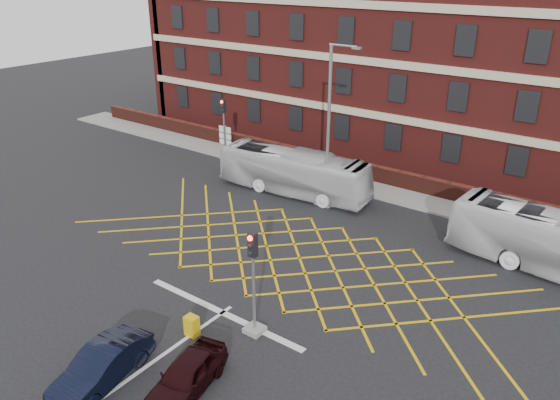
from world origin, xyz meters
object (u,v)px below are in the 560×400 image
Objects in this scene: street_lamp at (328,153)px; utility_cabinet at (192,326)px; traffic_light_far at (224,134)px; car_maroon at (187,375)px; bus_left at (294,172)px; direction_signs at (225,136)px; car_navy at (102,366)px; traffic_light_near at (254,293)px.

street_lamp reaches higher than utility_cabinet.
street_lamp is (10.22, -2.57, 1.40)m from traffic_light_far.
street_lamp is at bearing 93.39° from car_maroon.
bus_left is 17.27m from car_maroon.
street_lamp is at bearing 99.99° from utility_cabinet.
direction_signs is at bearing 128.16° from utility_cabinet.
direction_signs is at bearing 65.49° from bus_left.
bus_left is 2.43× the size of car_navy.
utility_cabinet is (12.59, -16.00, -1.35)m from traffic_light_far.
utility_cabinet is (13.03, -16.58, -0.97)m from direction_signs.
direction_signs is (-8.12, 2.92, 0.04)m from bus_left.
traffic_light_far is at bearing 68.30° from bus_left.
car_maroon is at bearing -51.36° from traffic_light_far.
traffic_light_far is 0.47× the size of street_lamp.
car_navy is 17.29m from street_lamp.
car_maroon is 24.01m from direction_signs.
car_maroon is (6.85, -15.84, -0.73)m from bus_left.
car_navy is at bearing -99.76° from utility_cabinet.
traffic_light_near is 0.47× the size of street_lamp.
car_maroon is at bearing -87.66° from traffic_light_near.
car_navy is at bearing -58.40° from direction_signs.
direction_signs is at bearing 134.62° from traffic_light_near.
bus_left is 17.79m from car_navy.
car_maroon is (2.57, 1.41, -0.05)m from car_navy.
bus_left is at bearing -19.77° from direction_signs.
traffic_light_near is at bearing -45.38° from direction_signs.
car_maroon is at bearing 18.60° from car_navy.
street_lamp is 13.91m from utility_cabinet.
utility_cabinet is (0.62, 3.59, -0.24)m from car_navy.
direction_signs is at bearing 163.54° from street_lamp.
bus_left reaches higher than utility_cabinet.
direction_signs reaches higher than car_maroon.
direction_signs is at bearing 116.55° from car_maroon.
bus_left is 4.37× the size of direction_signs.
utility_cabinet is at bearing -139.12° from traffic_light_near.
traffic_light_near is 1.00× the size of traffic_light_far.
bus_left is 8.63m from direction_signs.
traffic_light_far reaches higher than car_maroon.
car_navy is at bearing -58.58° from traffic_light_far.
traffic_light_far reaches higher than car_navy.
traffic_light_near reaches higher than bus_left.
traffic_light_far is at bearing 165.86° from street_lamp.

